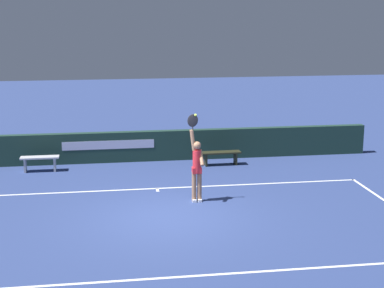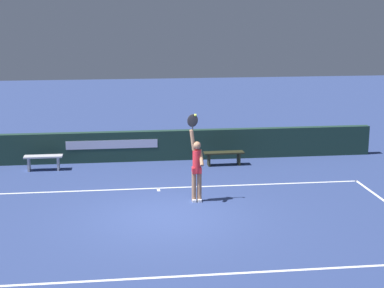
{
  "view_description": "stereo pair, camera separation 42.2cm",
  "coord_description": "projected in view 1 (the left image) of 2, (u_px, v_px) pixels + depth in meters",
  "views": [
    {
      "loc": [
        -1.5,
        -14.09,
        5.06
      ],
      "look_at": [
        0.84,
        1.22,
        1.55
      ],
      "focal_mm": 56.14,
      "sensor_mm": 36.0,
      "label": 1
    },
    {
      "loc": [
        -1.08,
        -14.15,
        5.06
      ],
      "look_at": [
        0.84,
        1.22,
        1.55
      ],
      "focal_mm": 56.14,
      "sensor_mm": 36.0,
      "label": 2
    }
  ],
  "objects": [
    {
      "name": "tennis_player",
      "position": [
        197.0,
        166.0,
        15.9
      ],
      "size": [
        0.43,
        0.43,
        2.39
      ],
      "color": "#A87756",
      "rests_on": "ground"
    },
    {
      "name": "ground_plane",
      "position": [
        166.0,
        217.0,
        14.92
      ],
      "size": [
        60.0,
        60.0,
        0.0
      ],
      "primitive_type": "plane",
      "color": "navy"
    },
    {
      "name": "courtside_bench_far",
      "position": [
        221.0,
        155.0,
        19.76
      ],
      "size": [
        1.33,
        0.39,
        0.45
      ],
      "color": "black",
      "rests_on": "ground"
    },
    {
      "name": "courtside_bench_near",
      "position": [
        40.0,
        161.0,
        18.99
      ],
      "size": [
        1.21,
        0.36,
        0.48
      ],
      "color": "#B9B9BE",
      "rests_on": "ground"
    },
    {
      "name": "court_lines",
      "position": [
        168.0,
        223.0,
        14.43
      ],
      "size": [
        12.02,
        5.96,
        0.0
      ],
      "color": "white",
      "rests_on": "ground"
    },
    {
      "name": "back_wall",
      "position": [
        148.0,
        146.0,
        20.3
      ],
      "size": [
        15.35,
        0.28,
        1.02
      ],
      "color": "#1C372D",
      "rests_on": "ground"
    },
    {
      "name": "tennis_ball",
      "position": [
        196.0,
        115.0,
        15.56
      ],
      "size": [
        0.06,
        0.06,
        0.06
      ],
      "color": "#C6E239"
    }
  ]
}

